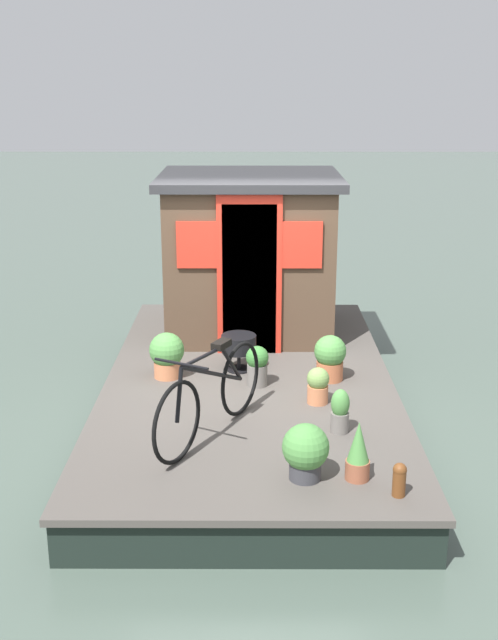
{
  "coord_description": "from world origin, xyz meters",
  "views": [
    {
      "loc": [
        -7.68,
        -0.03,
        3.47
      ],
      "look_at": [
        -0.2,
        0.0,
        1.14
      ],
      "focal_mm": 44.31,
      "sensor_mm": 36.0,
      "label": 1
    }
  ],
  "objects_px": {
    "potted_plant_geranium": "(318,385)",
    "potted_plant_succulent": "(167,354)",
    "potted_plant_mint": "(330,357)",
    "houseboat_cabin": "(250,254)",
    "bicycle": "(211,395)",
    "potted_plant_ivy": "(257,365)",
    "charcoal_grill": "(239,345)",
    "potted_plant_lavender": "(340,411)",
    "potted_plant_basil": "(306,451)",
    "mooring_bollard": "(399,478)",
    "potted_plant_rosemary": "(358,452)"
  },
  "relations": [
    {
      "from": "potted_plant_ivy",
      "to": "mooring_bollard",
      "type": "relative_size",
      "value": 1.56
    },
    {
      "from": "potted_plant_lavender",
      "to": "potted_plant_rosemary",
      "type": "bearing_deg",
      "value": -176.71
    },
    {
      "from": "potted_plant_lavender",
      "to": "charcoal_grill",
      "type": "xyz_separation_m",
      "value": [
        1.52,
        0.92,
        0.08
      ]
    },
    {
      "from": "houseboat_cabin",
      "to": "charcoal_grill",
      "type": "distance_m",
      "value": 1.57
    },
    {
      "from": "potted_plant_succulent",
      "to": "potted_plant_geranium",
      "type": "bearing_deg",
      "value": -113.95
    },
    {
      "from": "potted_plant_lavender",
      "to": "bicycle",
      "type": "bearing_deg",
      "value": 94.34
    },
    {
      "from": "bicycle",
      "to": "potted_plant_lavender",
      "type": "relative_size",
      "value": 3.94
    },
    {
      "from": "houseboat_cabin",
      "to": "potted_plant_mint",
      "type": "height_order",
      "value": "houseboat_cabin"
    },
    {
      "from": "bicycle",
      "to": "houseboat_cabin",
      "type": "bearing_deg",
      "value": -6.16
    },
    {
      "from": "charcoal_grill",
      "to": "mooring_bollard",
      "type": "bearing_deg",
      "value": -154.7
    },
    {
      "from": "potted_plant_basil",
      "to": "mooring_bollard",
      "type": "bearing_deg",
      "value": -110.79
    },
    {
      "from": "houseboat_cabin",
      "to": "potted_plant_succulent",
      "type": "height_order",
      "value": "houseboat_cabin"
    },
    {
      "from": "mooring_bollard",
      "to": "potted_plant_rosemary",
      "type": "bearing_deg",
      "value": 47.3
    },
    {
      "from": "houseboat_cabin",
      "to": "potted_plant_succulent",
      "type": "xyz_separation_m",
      "value": [
        -1.61,
        0.86,
        -0.71
      ]
    },
    {
      "from": "potted_plant_mint",
      "to": "potted_plant_ivy",
      "type": "bearing_deg",
      "value": 102.3
    },
    {
      "from": "potted_plant_rosemary",
      "to": "potted_plant_lavender",
      "type": "xyz_separation_m",
      "value": [
        0.85,
        0.05,
        -0.03
      ]
    },
    {
      "from": "bicycle",
      "to": "potted_plant_geranium",
      "type": "distance_m",
      "value": 1.25
    },
    {
      "from": "potted_plant_mint",
      "to": "potted_plant_succulent",
      "type": "distance_m",
      "value": 1.69
    },
    {
      "from": "houseboat_cabin",
      "to": "potted_plant_basil",
      "type": "xyz_separation_m",
      "value": [
        -3.78,
        -0.45,
        -0.72
      ]
    },
    {
      "from": "potted_plant_basil",
      "to": "potted_plant_rosemary",
      "type": "bearing_deg",
      "value": -90.48
    },
    {
      "from": "mooring_bollard",
      "to": "bicycle",
      "type": "bearing_deg",
      "value": 54.97
    },
    {
      "from": "potted_plant_geranium",
      "to": "mooring_bollard",
      "type": "bearing_deg",
      "value": -165.0
    },
    {
      "from": "potted_plant_rosemary",
      "to": "bicycle",
      "type": "bearing_deg",
      "value": 57.03
    },
    {
      "from": "potted_plant_rosemary",
      "to": "potted_plant_lavender",
      "type": "bearing_deg",
      "value": 3.29
    },
    {
      "from": "potted_plant_geranium",
      "to": "potted_plant_mint",
      "type": "relative_size",
      "value": 0.75
    },
    {
      "from": "bicycle",
      "to": "potted_plant_mint",
      "type": "bearing_deg",
      "value": -40.84
    },
    {
      "from": "potted_plant_ivy",
      "to": "charcoal_grill",
      "type": "xyz_separation_m",
      "value": [
        0.43,
        0.19,
        0.06
      ]
    },
    {
      "from": "bicycle",
      "to": "potted_plant_lavender",
      "type": "bearing_deg",
      "value": -85.66
    },
    {
      "from": "potted_plant_basil",
      "to": "charcoal_grill",
      "type": "relative_size",
      "value": 1.16
    },
    {
      "from": "bicycle",
      "to": "charcoal_grill",
      "type": "height_order",
      "value": "bicycle"
    },
    {
      "from": "potted_plant_rosemary",
      "to": "charcoal_grill",
      "type": "relative_size",
      "value": 1.23
    },
    {
      "from": "potted_plant_basil",
      "to": "potted_plant_succulent",
      "type": "height_order",
      "value": "potted_plant_succulent"
    },
    {
      "from": "houseboat_cabin",
      "to": "potted_plant_lavender",
      "type": "distance_m",
      "value": 3.13
    },
    {
      "from": "potted_plant_geranium",
      "to": "potted_plant_succulent",
      "type": "bearing_deg",
      "value": 66.05
    },
    {
      "from": "potted_plant_geranium",
      "to": "charcoal_grill",
      "type": "distance_m",
      "value": 1.17
    },
    {
      "from": "potted_plant_rosemary",
      "to": "charcoal_grill",
      "type": "height_order",
      "value": "potted_plant_rosemary"
    },
    {
      "from": "potted_plant_succulent",
      "to": "potted_plant_rosemary",
      "type": "bearing_deg",
      "value": -141.8
    },
    {
      "from": "potted_plant_lavender",
      "to": "potted_plant_mint",
      "type": "bearing_deg",
      "value": -1.32
    },
    {
      "from": "potted_plant_rosemary",
      "to": "mooring_bollard",
      "type": "xyz_separation_m",
      "value": [
        -0.26,
        -0.28,
        -0.09
      ]
    },
    {
      "from": "potted_plant_rosemary",
      "to": "potted_plant_ivy",
      "type": "relative_size",
      "value": 1.16
    },
    {
      "from": "potted_plant_ivy",
      "to": "potted_plant_basil",
      "type": "bearing_deg",
      "value": -169.38
    },
    {
      "from": "potted_plant_rosemary",
      "to": "potted_plant_geranium",
      "type": "relative_size",
      "value": 1.36
    },
    {
      "from": "bicycle",
      "to": "potted_plant_basil",
      "type": "distance_m",
      "value": 1.1
    },
    {
      "from": "potted_plant_geranium",
      "to": "potted_plant_succulent",
      "type": "xyz_separation_m",
      "value": [
        0.68,
        1.52,
        0.07
      ]
    },
    {
      "from": "bicycle",
      "to": "potted_plant_mint",
      "type": "height_order",
      "value": "bicycle"
    },
    {
      "from": "mooring_bollard",
      "to": "potted_plant_ivy",
      "type": "bearing_deg",
      "value": 25.51
    },
    {
      "from": "potted_plant_basil",
      "to": "charcoal_grill",
      "type": "xyz_separation_m",
      "value": [
        2.37,
        0.56,
        0.04
      ]
    },
    {
      "from": "potted_plant_lavender",
      "to": "potted_plant_basil",
      "type": "xyz_separation_m",
      "value": [
        -0.85,
        0.36,
        0.04
      ]
    },
    {
      "from": "potted_plant_basil",
      "to": "houseboat_cabin",
      "type": "bearing_deg",
      "value": 6.75
    },
    {
      "from": "potted_plant_succulent",
      "to": "houseboat_cabin",
      "type": "bearing_deg",
      "value": -28.04
    }
  ]
}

